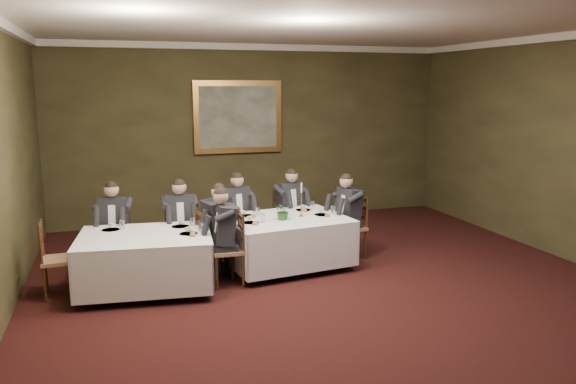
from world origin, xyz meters
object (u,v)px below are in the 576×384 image
diner_sec_endright (228,248)px  centerpiece (283,210)px  chair_main_endright (350,240)px  chair_sec_backright (181,249)px  chair_main_endleft (214,258)px  diner_main_endright (350,226)px  table_main (286,238)px  diner_main_backright (289,218)px  table_second (146,258)px  diner_main_backleft (235,224)px  painting (238,117)px  chair_sec_backleft (117,252)px  chair_main_backleft (235,238)px  chair_sec_endleft (59,275)px  chair_sec_endright (229,264)px  chair_main_backright (289,231)px  diner_sec_backright (180,234)px  diner_sec_backleft (116,238)px  diner_main_endleft (215,243)px  candlestick (301,204)px

diner_sec_endright → centerpiece: bearing=-64.1°
chair_main_endright → diner_sec_endright: bearing=95.6°
chair_sec_backright → centerpiece: size_ratio=3.37×
chair_main_endleft → diner_main_endright: size_ratio=0.74×
table_main → diner_main_backright: bearing=69.8°
diner_sec_endright → table_second: bearing=86.9°
diner_main_backleft → painting: painting is taller
chair_sec_backleft → diner_main_backright: bearing=-158.7°
chair_main_backleft → diner_main_backright: diner_main_backright is taller
chair_main_backleft → chair_sec_endleft: (-2.57, -1.08, 0.00)m
diner_main_backright → centerpiece: size_ratio=4.53×
chair_sec_endright → chair_main_backright: bearing=-39.4°
diner_main_backleft → painting: bearing=-120.7°
diner_main_backright → diner_sec_backright: (-1.86, -0.49, 0.00)m
table_main → diner_sec_backright: size_ratio=1.44×
diner_main_backleft → chair_main_endleft: (-0.52, -0.98, -0.23)m
table_main → chair_main_endleft: (-1.11, -0.15, -0.17)m
table_second → diner_main_backleft: 1.90m
chair_main_endright → chair_sec_backright: bearing=71.8°
diner_sec_backleft → chair_sec_backright: size_ratio=1.35×
chair_main_endright → table_main: bearing=86.7°
diner_sec_endright → diner_sec_backright: bearing=32.1°
diner_sec_endright → chair_main_endright: bearing=-70.3°
chair_main_endleft → diner_sec_backright: size_ratio=0.74×
chair_main_backright → chair_sec_endleft: bearing=4.3°
table_main → chair_sec_backleft: size_ratio=1.94×
chair_main_endright → chair_sec_endleft: same height
chair_main_backright → chair_sec_endleft: size_ratio=1.00×
diner_main_endleft → diner_main_endright: size_ratio=1.00×
chair_main_backright → diner_main_endright: (0.75, -0.82, 0.23)m
chair_sec_backright → painting: painting is taller
chair_main_backleft → candlestick: 1.36m
chair_main_backleft → diner_sec_backleft: size_ratio=0.74×
chair_main_endleft → chair_main_endright: 2.25m
table_second → chair_sec_endright: chair_sec_endright is taller
chair_main_endright → centerpiece: size_ratio=3.37×
diner_main_endleft → centerpiece: bearing=79.1°
table_second → diner_main_endright: (3.17, 0.51, 0.06)m
chair_sec_backleft → painting: size_ratio=0.57×
chair_sec_endleft → diner_main_endleft: bearing=89.3°
table_second → painting: painting is taller
chair_main_backright → chair_main_backleft: bearing=-7.0°
chair_main_endright → chair_sec_endright: 2.18m
diner_sec_endright → diner_sec_backleft: bearing=57.3°
chair_sec_endleft → table_second: bearing=80.6°
table_main → diner_main_endright: 1.11m
diner_main_backright → diner_main_endleft: bearing=22.6°
diner_sec_backright → chair_main_backleft: bearing=-155.9°
diner_main_endright → painting: size_ratio=0.76×
centerpiece → chair_sec_backleft: bearing=164.1°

